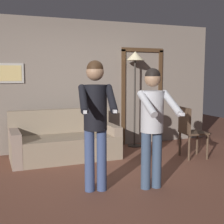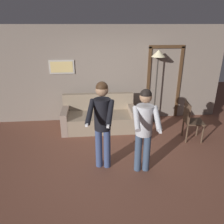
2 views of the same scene
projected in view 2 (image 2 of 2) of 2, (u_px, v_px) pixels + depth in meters
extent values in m
plane|color=brown|center=(118.00, 159.00, 4.52)|extent=(12.00, 12.00, 0.00)
cube|color=gray|center=(109.00, 75.00, 6.03)|extent=(6.40, 0.06, 2.60)
cube|color=#B7B2A8|center=(62.00, 67.00, 5.79)|extent=(0.66, 0.02, 0.37)
cube|color=#D2B670|center=(62.00, 67.00, 5.78)|extent=(0.58, 0.01, 0.29)
cube|color=#4C331E|center=(148.00, 84.00, 6.18)|extent=(0.08, 0.04, 2.04)
cube|color=#4C331E|center=(179.00, 83.00, 6.26)|extent=(0.08, 0.04, 2.04)
cube|color=#4C331E|center=(167.00, 47.00, 5.84)|extent=(0.98, 0.04, 0.08)
cube|color=gray|center=(99.00, 121.00, 5.77)|extent=(1.90, 0.86, 0.42)
cube|color=gray|center=(98.00, 101.00, 5.93)|extent=(1.90, 0.15, 0.45)
cube|color=gray|center=(66.00, 120.00, 5.66)|extent=(0.16, 0.85, 0.58)
cube|color=gray|center=(132.00, 117.00, 5.82)|extent=(0.16, 0.85, 0.58)
cylinder|color=#332D28|center=(153.00, 119.00, 6.37)|extent=(0.28, 0.28, 0.02)
cylinder|color=#332D28|center=(156.00, 90.00, 6.03)|extent=(0.04, 0.04, 1.78)
cone|color=#F9EAB7|center=(159.00, 53.00, 5.66)|extent=(0.37, 0.37, 0.18)
cylinder|color=#384771|center=(99.00, 148.00, 4.17)|extent=(0.13, 0.13, 0.82)
cylinder|color=#384771|center=(107.00, 148.00, 4.15)|extent=(0.13, 0.13, 0.82)
cylinder|color=black|center=(102.00, 114.00, 3.90)|extent=(0.30, 0.30, 0.58)
sphere|color=#9E7556|center=(102.00, 90.00, 3.73)|extent=(0.22, 0.22, 0.22)
sphere|color=#382314|center=(102.00, 88.00, 3.71)|extent=(0.21, 0.21, 0.21)
cylinder|color=black|center=(90.00, 112.00, 3.66)|extent=(0.19, 0.49, 0.33)
cube|color=white|center=(87.00, 124.00, 3.51)|extent=(0.07, 0.16, 0.04)
cylinder|color=black|center=(110.00, 113.00, 3.62)|extent=(0.19, 0.49, 0.33)
cube|color=white|center=(108.00, 125.00, 3.47)|extent=(0.07, 0.16, 0.04)
cylinder|color=#394B64|center=(138.00, 152.00, 4.06)|extent=(0.13, 0.13, 0.77)
cylinder|color=#394B64|center=(147.00, 152.00, 4.06)|extent=(0.13, 0.13, 0.77)
cylinder|color=#B2B2B7|center=(144.00, 120.00, 3.81)|extent=(0.30, 0.30, 0.54)
sphere|color=#9E7556|center=(146.00, 97.00, 3.65)|extent=(0.21, 0.21, 0.21)
sphere|color=black|center=(146.00, 95.00, 3.64)|extent=(0.20, 0.20, 0.20)
cylinder|color=#B2B2B7|center=(136.00, 118.00, 3.57)|extent=(0.12, 0.47, 0.31)
cylinder|color=#B2B2B7|center=(157.00, 118.00, 3.57)|extent=(0.12, 0.47, 0.31)
cube|color=white|center=(159.00, 130.00, 3.42)|extent=(0.05, 0.15, 0.04)
cylinder|color=#4C3828|center=(203.00, 134.00, 5.06)|extent=(0.04, 0.04, 0.45)
cylinder|color=#4C3828|center=(198.00, 128.00, 5.39)|extent=(0.04, 0.04, 0.45)
cylinder|color=#4C3828|center=(187.00, 134.00, 5.07)|extent=(0.04, 0.04, 0.45)
cylinder|color=#4C3828|center=(183.00, 127.00, 5.40)|extent=(0.04, 0.04, 0.45)
cube|color=#4C3828|center=(194.00, 122.00, 5.14)|extent=(0.47, 0.47, 0.03)
cube|color=#4C3828|center=(187.00, 112.00, 5.06)|extent=(0.09, 0.42, 0.45)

